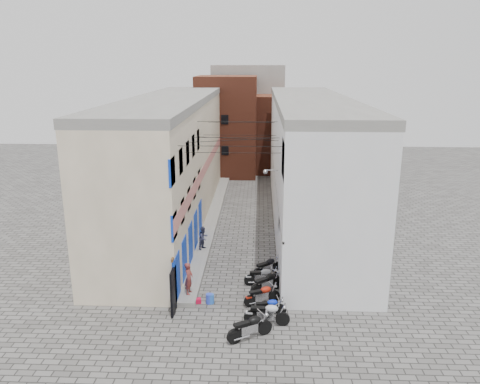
# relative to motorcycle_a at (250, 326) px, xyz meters

# --- Properties ---
(ground) EXTENTS (90.00, 90.00, 0.00)m
(ground) POSITION_rel_motorcycle_a_xyz_m (-1.08, 2.47, -0.62)
(ground) COLOR #555350
(ground) RESTS_ON ground
(plinth) EXTENTS (0.90, 26.00, 0.25)m
(plinth) POSITION_rel_motorcycle_a_xyz_m (-3.13, 15.47, -0.49)
(plinth) COLOR gray
(plinth) RESTS_ON ground
(building_left) EXTENTS (5.10, 27.00, 9.00)m
(building_left) POSITION_rel_motorcycle_a_xyz_m (-6.07, 15.42, 3.88)
(building_left) COLOR #BFAF90
(building_left) RESTS_ON ground
(building_right) EXTENTS (5.94, 26.00, 9.00)m
(building_right) POSITION_rel_motorcycle_a_xyz_m (3.91, 15.46, 3.89)
(building_right) COLOR silver
(building_right) RESTS_ON ground
(building_far_brick_left) EXTENTS (6.00, 6.00, 10.00)m
(building_far_brick_left) POSITION_rel_motorcycle_a_xyz_m (-3.08, 30.47, 4.38)
(building_far_brick_left) COLOR brown
(building_far_brick_left) RESTS_ON ground
(building_far_brick_right) EXTENTS (5.00, 6.00, 8.00)m
(building_far_brick_right) POSITION_rel_motorcycle_a_xyz_m (1.92, 32.47, 3.38)
(building_far_brick_right) COLOR brown
(building_far_brick_right) RESTS_ON ground
(building_far_concrete) EXTENTS (8.00, 5.00, 11.00)m
(building_far_concrete) POSITION_rel_motorcycle_a_xyz_m (-1.08, 36.47, 4.88)
(building_far_concrete) COLOR gray
(building_far_concrete) RESTS_ON ground
(far_shopfront) EXTENTS (2.00, 0.30, 2.40)m
(far_shopfront) POSITION_rel_motorcycle_a_xyz_m (-1.08, 27.67, 0.58)
(far_shopfront) COLOR black
(far_shopfront) RESTS_ON ground
(overhead_wires) EXTENTS (5.80, 13.02, 1.32)m
(overhead_wires) POSITION_rel_motorcycle_a_xyz_m (-1.08, 10.11, 6.51)
(overhead_wires) COLOR black
(overhead_wires) RESTS_ON ground
(motorcycle_a) EXTENTS (2.19, 1.65, 1.24)m
(motorcycle_a) POSITION_rel_motorcycle_a_xyz_m (0.00, 0.00, 0.00)
(motorcycle_a) COLOR black
(motorcycle_a) RESTS_ON ground
(motorcycle_b) EXTENTS (2.11, 0.77, 1.20)m
(motorcycle_b) POSITION_rel_motorcycle_a_xyz_m (0.73, 1.15, -0.02)
(motorcycle_b) COLOR #B6B7BC
(motorcycle_b) RESTS_ON ground
(motorcycle_c) EXTENTS (1.77, 0.83, 0.99)m
(motorcycle_c) POSITION_rel_motorcycle_a_xyz_m (0.82, 1.92, -0.12)
(motorcycle_c) COLOR #0D29C6
(motorcycle_c) RESTS_ON ground
(motorcycle_d) EXTENTS (1.96, 1.33, 1.09)m
(motorcycle_d) POSITION_rel_motorcycle_a_xyz_m (0.52, 2.99, -0.07)
(motorcycle_d) COLOR #9D1A0B
(motorcycle_d) RESTS_ON ground
(motorcycle_e) EXTENTS (2.00, 1.80, 1.19)m
(motorcycle_e) POSITION_rel_motorcycle_a_xyz_m (0.76, 4.19, -0.02)
(motorcycle_e) COLOR black
(motorcycle_e) RESTS_ON ground
(motorcycle_f) EXTENTS (1.96, 0.79, 1.11)m
(motorcycle_f) POSITION_rel_motorcycle_a_xyz_m (0.53, 5.00, -0.06)
(motorcycle_f) COLOR #97989C
(motorcycle_f) RESTS_ON ground
(motorcycle_g) EXTENTS (1.93, 1.76, 1.15)m
(motorcycle_g) POSITION_rel_motorcycle_a_xyz_m (0.82, 6.14, -0.04)
(motorcycle_g) COLOR black
(motorcycle_g) RESTS_ON ground
(person_a) EXTENTS (0.48, 0.65, 1.62)m
(person_a) POSITION_rel_motorcycle_a_xyz_m (-3.11, 3.47, 0.44)
(person_a) COLOR brown
(person_a) RESTS_ON plinth
(person_b) EXTENTS (0.83, 0.88, 1.43)m
(person_b) POSITION_rel_motorcycle_a_xyz_m (-3.07, 9.23, 0.35)
(person_b) COLOR #35374F
(person_b) RESTS_ON plinth
(water_jug_near) EXTENTS (0.35, 0.35, 0.49)m
(water_jug_near) POSITION_rel_motorcycle_a_xyz_m (-2.06, 2.97, -0.37)
(water_jug_near) COLOR blue
(water_jug_near) RESTS_ON ground
(water_jug_far) EXTENTS (0.39, 0.39, 0.48)m
(water_jug_far) POSITION_rel_motorcycle_a_xyz_m (-1.97, 2.97, -0.38)
(water_jug_far) COLOR blue
(water_jug_far) RESTS_ON ground
(red_crate) EXTENTS (0.41, 0.34, 0.22)m
(red_crate) POSITION_rel_motorcycle_a_xyz_m (-2.63, 2.97, -0.51)
(red_crate) COLOR red
(red_crate) RESTS_ON ground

